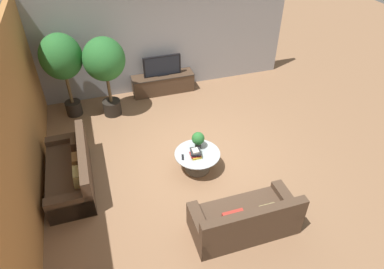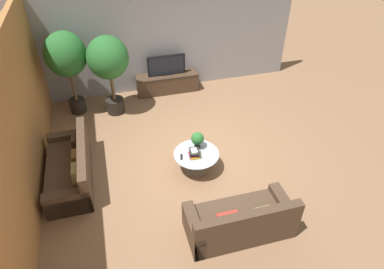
{
  "view_description": "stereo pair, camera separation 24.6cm",
  "coord_description": "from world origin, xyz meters",
  "px_view_note": "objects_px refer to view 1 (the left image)",
  "views": [
    {
      "loc": [
        -1.82,
        -5.47,
        5.1
      ],
      "look_at": [
        -0.05,
        0.09,
        0.55
      ],
      "focal_mm": 32.0,
      "sensor_mm": 36.0,
      "label": 1
    },
    {
      "loc": [
        -1.59,
        -5.54,
        5.1
      ],
      "look_at": [
        -0.05,
        0.09,
        0.55
      ],
      "focal_mm": 32.0,
      "sensor_mm": 36.0,
      "label": 2
    }
  ],
  "objects_px": {
    "coffee_table": "(197,158)",
    "couch_near_entry": "(245,220)",
    "television": "(162,66)",
    "potted_plant_tabletop": "(198,139)",
    "media_console": "(163,83)",
    "potted_palm_tall": "(62,60)",
    "potted_palm_corner": "(105,63)",
    "couch_by_wall": "(72,172)"
  },
  "relations": [
    {
      "from": "potted_palm_tall",
      "to": "potted_plant_tabletop",
      "type": "relative_size",
      "value": 5.93
    },
    {
      "from": "media_console",
      "to": "potted_palm_corner",
      "type": "xyz_separation_m",
      "value": [
        -1.53,
        -0.68,
        1.17
      ]
    },
    {
      "from": "coffee_table",
      "to": "couch_by_wall",
      "type": "relative_size",
      "value": 0.47
    },
    {
      "from": "coffee_table",
      "to": "couch_near_entry",
      "type": "bearing_deg",
      "value": -80.48
    },
    {
      "from": "television",
      "to": "couch_near_entry",
      "type": "bearing_deg",
      "value": -87.76
    },
    {
      "from": "media_console",
      "to": "potted_palm_corner",
      "type": "height_order",
      "value": "potted_palm_corner"
    },
    {
      "from": "potted_palm_tall",
      "to": "potted_palm_corner",
      "type": "relative_size",
      "value": 1.05
    },
    {
      "from": "television",
      "to": "couch_near_entry",
      "type": "height_order",
      "value": "television"
    },
    {
      "from": "coffee_table",
      "to": "potted_plant_tabletop",
      "type": "distance_m",
      "value": 0.41
    },
    {
      "from": "couch_by_wall",
      "to": "potted_plant_tabletop",
      "type": "bearing_deg",
      "value": 85.64
    },
    {
      "from": "potted_palm_tall",
      "to": "potted_plant_tabletop",
      "type": "bearing_deg",
      "value": -48.26
    },
    {
      "from": "media_console",
      "to": "couch_near_entry",
      "type": "height_order",
      "value": "couch_near_entry"
    },
    {
      "from": "couch_by_wall",
      "to": "potted_palm_tall",
      "type": "xyz_separation_m",
      "value": [
        0.13,
        2.58,
        1.26
      ]
    },
    {
      "from": "media_console",
      "to": "potted_plant_tabletop",
      "type": "distance_m",
      "value": 3.19
    },
    {
      "from": "media_console",
      "to": "potted_palm_corner",
      "type": "bearing_deg",
      "value": -156.15
    },
    {
      "from": "couch_by_wall",
      "to": "television",
      "type": "bearing_deg",
      "value": 138.54
    },
    {
      "from": "coffee_table",
      "to": "media_console",
      "type": "bearing_deg",
      "value": 88.43
    },
    {
      "from": "potted_plant_tabletop",
      "to": "potted_palm_corner",
      "type": "bearing_deg",
      "value": 121.41
    },
    {
      "from": "coffee_table",
      "to": "potted_palm_tall",
      "type": "distance_m",
      "value": 4.01
    },
    {
      "from": "couch_near_entry",
      "to": "potted_plant_tabletop",
      "type": "relative_size",
      "value": 5.03
    },
    {
      "from": "television",
      "to": "potted_palm_corner",
      "type": "height_order",
      "value": "potted_palm_corner"
    },
    {
      "from": "media_console",
      "to": "television",
      "type": "relative_size",
      "value": 1.68
    },
    {
      "from": "media_console",
      "to": "potted_palm_tall",
      "type": "height_order",
      "value": "potted_palm_tall"
    },
    {
      "from": "coffee_table",
      "to": "couch_by_wall",
      "type": "height_order",
      "value": "couch_by_wall"
    },
    {
      "from": "couch_near_entry",
      "to": "potted_palm_tall",
      "type": "xyz_separation_m",
      "value": [
        -2.69,
        4.71,
        1.26
      ]
    },
    {
      "from": "couch_near_entry",
      "to": "potted_plant_tabletop",
      "type": "xyz_separation_m",
      "value": [
        -0.21,
        1.93,
        0.38
      ]
    },
    {
      "from": "television",
      "to": "couch_near_entry",
      "type": "relative_size",
      "value": 0.57
    },
    {
      "from": "media_console",
      "to": "potted_palm_tall",
      "type": "distance_m",
      "value": 2.82
    },
    {
      "from": "television",
      "to": "potted_palm_corner",
      "type": "distance_m",
      "value": 1.79
    },
    {
      "from": "media_console",
      "to": "couch_near_entry",
      "type": "relative_size",
      "value": 0.95
    },
    {
      "from": "television",
      "to": "potted_palm_corner",
      "type": "bearing_deg",
      "value": -156.2
    },
    {
      "from": "coffee_table",
      "to": "potted_palm_tall",
      "type": "xyz_separation_m",
      "value": [
        -2.4,
        2.97,
        1.24
      ]
    },
    {
      "from": "couch_near_entry",
      "to": "potted_palm_corner",
      "type": "xyz_separation_m",
      "value": [
        -1.73,
        4.42,
        1.17
      ]
    },
    {
      "from": "media_console",
      "to": "couch_near_entry",
      "type": "xyz_separation_m",
      "value": [
        0.2,
        -5.1,
        0.0
      ]
    },
    {
      "from": "media_console",
      "to": "coffee_table",
      "type": "distance_m",
      "value": 3.36
    },
    {
      "from": "couch_near_entry",
      "to": "potted_plant_tabletop",
      "type": "height_order",
      "value": "couch_near_entry"
    },
    {
      "from": "potted_palm_tall",
      "to": "potted_palm_corner",
      "type": "xyz_separation_m",
      "value": [
        0.95,
        -0.28,
        -0.1
      ]
    },
    {
      "from": "couch_near_entry",
      "to": "potted_plant_tabletop",
      "type": "bearing_deg",
      "value": -83.7
    },
    {
      "from": "potted_palm_tall",
      "to": "television",
      "type": "bearing_deg",
      "value": 8.97
    },
    {
      "from": "media_console",
      "to": "coffee_table",
      "type": "bearing_deg",
      "value": -91.57
    },
    {
      "from": "couch_near_entry",
      "to": "potted_palm_corner",
      "type": "bearing_deg",
      "value": -68.59
    },
    {
      "from": "coffee_table",
      "to": "couch_near_entry",
      "type": "xyz_separation_m",
      "value": [
        0.29,
        -1.74,
        -0.03
      ]
    }
  ]
}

